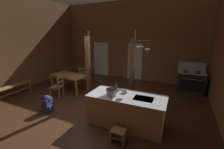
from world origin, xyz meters
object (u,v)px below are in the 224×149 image
at_px(stove_range, 190,82).
at_px(bottle_tall_on_counter, 116,89).
at_px(ladderback_chair_near_window, 58,86).
at_px(stockpot_on_counter, 111,92).
at_px(ladderback_chair_by_post, 84,76).
at_px(kitchen_island, 126,110).
at_px(mixing_bowl_on_counter, 124,92).
at_px(step_stool, 118,134).
at_px(bench_along_left_wall, 12,89).
at_px(dining_table, 70,77).
at_px(backpack, 47,103).

height_order(stove_range, bottle_tall_on_counter, stove_range).
height_order(ladderback_chair_near_window, stockpot_on_counter, stockpot_on_counter).
height_order(ladderback_chair_near_window, ladderback_chair_by_post, same).
bearing_deg(stockpot_on_counter, kitchen_island, 24.88).
distance_m(stockpot_on_counter, mixing_bowl_on_counter, 0.42).
distance_m(ladderback_chair_by_post, stockpot_on_counter, 3.83).
distance_m(step_stool, ladderback_chair_near_window, 3.68).
distance_m(stove_range, ladderback_chair_near_window, 5.85).
distance_m(bench_along_left_wall, stockpot_on_counter, 4.79).
bearing_deg(stockpot_on_counter, bottle_tall_on_counter, 71.92).
bearing_deg(bench_along_left_wall, ladderback_chair_by_post, 52.13).
bearing_deg(bottle_tall_on_counter, step_stool, -61.55).
height_order(dining_table, stockpot_on_counter, stockpot_on_counter).
xyz_separation_m(stove_range, bench_along_left_wall, (-6.86, -3.80, -0.17)).
xyz_separation_m(stockpot_on_counter, bottle_tall_on_counter, (0.06, 0.19, 0.03)).
relative_size(step_stool, bench_along_left_wall, 0.23).
bearing_deg(bottle_tall_on_counter, bench_along_left_wall, -178.49).
bearing_deg(mixing_bowl_on_counter, stove_range, 62.27).
height_order(dining_table, bottle_tall_on_counter, bottle_tall_on_counter).
bearing_deg(mixing_bowl_on_counter, kitchen_island, -47.30).
relative_size(stove_range, mixing_bowl_on_counter, 7.28).
bearing_deg(ladderback_chair_near_window, kitchen_island, -11.51).
xyz_separation_m(stove_range, stockpot_on_counter, (-2.11, -3.86, 0.52)).
xyz_separation_m(stockpot_on_counter, mixing_bowl_on_counter, (0.26, 0.33, -0.07)).
bearing_deg(dining_table, bottle_tall_on_counter, -26.34).
relative_size(stockpot_on_counter, bottle_tall_on_counter, 1.11).
bearing_deg(kitchen_island, stockpot_on_counter, -155.12).
xyz_separation_m(mixing_bowl_on_counter, bottle_tall_on_counter, (-0.20, -0.14, 0.10)).
bearing_deg(mixing_bowl_on_counter, dining_table, 157.18).
height_order(dining_table, backpack, dining_table).
bearing_deg(kitchen_island, ladderback_chair_by_post, 143.22).
xyz_separation_m(bench_along_left_wall, stockpot_on_counter, (4.74, -0.06, 0.69)).
bearing_deg(bench_along_left_wall, stockpot_on_counter, -0.73).
bearing_deg(dining_table, backpack, -70.31).
distance_m(stove_range, bottle_tall_on_counter, 4.24).
xyz_separation_m(stove_range, dining_table, (-5.09, -2.17, 0.17)).
distance_m(kitchen_island, mixing_bowl_on_counter, 0.52).
distance_m(mixing_bowl_on_counter, bottle_tall_on_counter, 0.26).
bearing_deg(stockpot_on_counter, ladderback_chair_near_window, 163.61).
bearing_deg(dining_table, bench_along_left_wall, -137.30).
xyz_separation_m(ladderback_chair_by_post, bottle_tall_on_counter, (2.85, -2.38, 0.58)).
bearing_deg(stove_range, kitchen_island, -115.09).
xyz_separation_m(kitchen_island, mixing_bowl_on_counter, (-0.13, 0.15, 0.49)).
height_order(ladderback_chair_by_post, mixing_bowl_on_counter, mixing_bowl_on_counter).
bearing_deg(step_stool, dining_table, 146.70).
relative_size(kitchen_island, mixing_bowl_on_counter, 12.04).
bearing_deg(ladderback_chair_by_post, step_stool, -43.88).
xyz_separation_m(ladderback_chair_near_window, stockpot_on_counter, (2.91, -0.86, 0.55)).
bearing_deg(ladderback_chair_near_window, bench_along_left_wall, -156.52).
relative_size(step_stool, bottle_tall_on_counter, 1.15).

